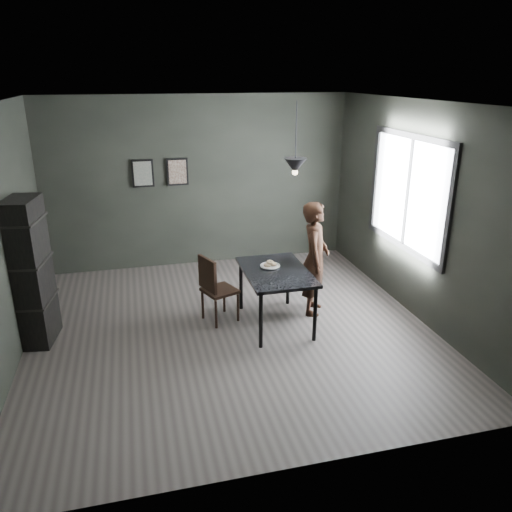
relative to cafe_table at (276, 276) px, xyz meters
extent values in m
plane|color=#3A3532|center=(-0.60, 0.00, -0.67)|extent=(5.00, 5.00, 0.00)
cube|color=black|center=(-0.60, 2.50, 0.73)|extent=(5.00, 0.10, 2.80)
cube|color=silver|center=(-0.60, 0.00, 2.13)|extent=(5.00, 5.00, 0.02)
cube|color=white|center=(1.88, 0.20, 0.93)|extent=(0.02, 1.80, 1.40)
cube|color=black|center=(1.87, 0.20, 0.93)|extent=(0.04, 1.96, 1.56)
cube|color=black|center=(0.00, 0.00, 0.06)|extent=(0.80, 1.20, 0.04)
cylinder|color=black|center=(-0.34, -0.54, -0.32)|extent=(0.05, 0.05, 0.71)
cylinder|color=black|center=(0.34, -0.54, -0.32)|extent=(0.05, 0.05, 0.71)
cylinder|color=black|center=(-0.34, 0.54, -0.32)|extent=(0.05, 0.05, 0.71)
cylinder|color=black|center=(0.34, 0.54, -0.32)|extent=(0.05, 0.05, 0.71)
cylinder|color=silver|center=(-0.04, 0.14, 0.08)|extent=(0.23, 0.23, 0.01)
torus|color=beige|center=(0.00, 0.15, 0.11)|extent=(0.10, 0.10, 0.04)
torus|color=beige|center=(-0.08, 0.14, 0.11)|extent=(0.10, 0.10, 0.04)
torus|color=beige|center=(-0.04, 0.14, 0.14)|extent=(0.14, 0.14, 0.05)
imported|color=black|center=(0.61, 0.23, 0.10)|extent=(0.57, 0.67, 1.55)
cube|color=black|center=(-0.68, 0.28, -0.25)|extent=(0.51, 0.51, 0.04)
cube|color=black|center=(-0.85, 0.22, 0.02)|extent=(0.18, 0.38, 0.43)
cylinder|color=black|center=(-0.77, 0.06, -0.48)|extent=(0.03, 0.03, 0.39)
cylinder|color=black|center=(-0.46, 0.19, -0.48)|extent=(0.03, 0.03, 0.39)
cylinder|color=black|center=(-0.90, 0.38, -0.48)|extent=(0.03, 0.03, 0.39)
cylinder|color=black|center=(-0.59, 0.50, -0.48)|extent=(0.03, 0.03, 0.39)
cube|color=black|center=(-2.92, 0.30, 0.22)|extent=(0.42, 0.64, 1.79)
cylinder|color=black|center=(0.25, 0.10, 1.75)|extent=(0.01, 0.01, 0.75)
cone|color=black|center=(0.25, 0.10, 1.38)|extent=(0.28, 0.28, 0.18)
sphere|color=#FFE0B2|center=(0.25, 0.10, 1.30)|extent=(0.07, 0.07, 0.07)
cube|color=black|center=(-1.50, 2.47, 0.93)|extent=(0.34, 0.03, 0.44)
cube|color=#3C544C|center=(-1.50, 2.45, 0.93)|extent=(0.28, 0.01, 0.38)
cube|color=black|center=(-0.95, 2.47, 0.93)|extent=(0.34, 0.03, 0.44)
cube|color=brown|center=(-0.95, 2.45, 0.93)|extent=(0.28, 0.01, 0.38)
camera|label=1|loc=(-1.68, -5.62, 2.43)|focal=35.00mm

